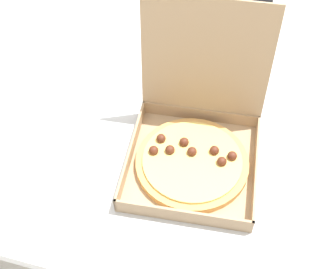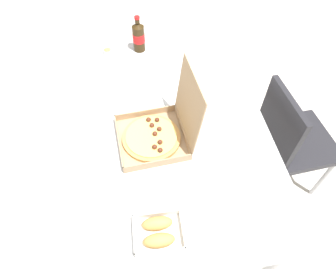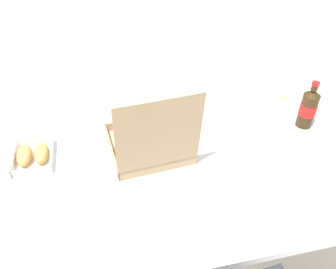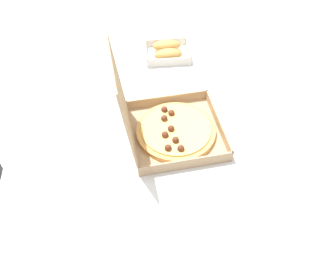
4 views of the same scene
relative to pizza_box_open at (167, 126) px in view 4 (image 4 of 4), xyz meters
The scene contains 5 objects.
ground_plane 0.78m from the pizza_box_open, 133.74° to the left, with size 10.00×10.00×0.00m, color beige.
dining_table 0.17m from the pizza_box_open, 133.74° to the left, with size 1.43×0.92×0.72m.
pizza_box_open is the anchor object (origin of this frame).
bread_side_box 0.47m from the pizza_box_open, ahead, with size 0.15×0.19×0.06m.
paper_menu 0.48m from the pizza_box_open, behind, with size 0.21×0.15×0.00m, color white.
Camera 4 is at (-0.78, 0.01, 1.69)m, focal length 39.45 mm.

